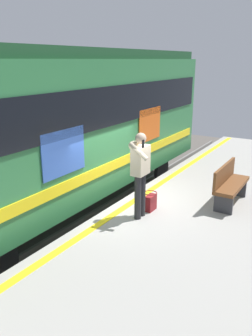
{
  "coord_description": "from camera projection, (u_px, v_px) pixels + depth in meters",
  "views": [
    {
      "loc": [
        6.29,
        4.01,
        4.11
      ],
      "look_at": [
        0.29,
        0.3,
        1.88
      ],
      "focal_mm": 36.79,
      "sensor_mm": 36.0,
      "label": 1
    }
  ],
  "objects": [
    {
      "name": "passenger",
      "position": [
        140.0,
        168.0,
        6.86
      ],
      "size": [
        0.57,
        0.55,
        1.78
      ],
      "color": "#262628",
      "rests_on": "platform"
    },
    {
      "name": "handbag",
      "position": [
        150.0,
        202.0,
        7.42
      ],
      "size": [
        0.31,
        0.28,
        0.41
      ],
      "color": "maroon",
      "rests_on": "platform"
    },
    {
      "name": "bench",
      "position": [
        229.0,
        183.0,
        7.7
      ],
      "size": [
        1.43,
        0.44,
        0.9
      ],
      "color": "brown",
      "rests_on": "platform"
    },
    {
      "name": "track_rail_far",
      "position": [
        41.0,
        209.0,
        9.68
      ],
      "size": [
        21.09,
        0.08,
        0.16
      ],
      "primitive_type": "cube",
      "color": "slate",
      "rests_on": "ground"
    },
    {
      "name": "ground_plane",
      "position": [
        122.0,
        237.0,
        8.35
      ],
      "size": [
        24.34,
        24.34,
        0.0
      ],
      "primitive_type": "plane",
      "color": "#4C4742"
    },
    {
      "name": "safety_line",
      "position": [
        133.0,
        202.0,
        7.9
      ],
      "size": [
        15.9,
        0.16,
        0.01
      ],
      "primitive_type": "cube",
      "color": "yellow",
      "rests_on": "platform"
    },
    {
      "name": "platform",
      "position": [
        223.0,
        246.0,
        6.98
      ],
      "size": [
        16.23,
        4.89,
        0.98
      ],
      "primitive_type": "cube",
      "color": "gray",
      "rests_on": "ground"
    },
    {
      "name": "train_carriage",
      "position": [
        64.0,
        119.0,
        8.85
      ],
      "size": [
        10.2,
        3.11,
        4.2
      ],
      "color": "#2D723F",
      "rests_on": "ground"
    },
    {
      "name": "track_rail_near",
      "position": [
        81.0,
        221.0,
        8.96
      ],
      "size": [
        21.09,
        0.08,
        0.16
      ],
      "primitive_type": "cube",
      "color": "slate",
      "rests_on": "ground"
    }
  ]
}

